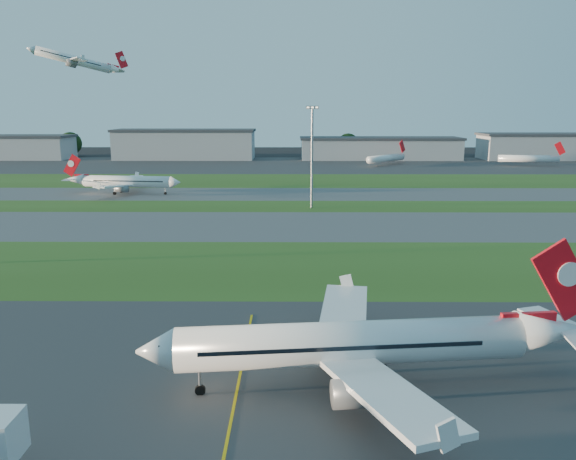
{
  "coord_description": "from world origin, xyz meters",
  "views": [
    {
      "loc": [
        9.92,
        -35.2,
        24.74
      ],
      "look_at": [
        9.33,
        47.64,
        7.0
      ],
      "focal_mm": 35.0,
      "sensor_mm": 36.0,
      "label": 1
    }
  ],
  "objects_px": {
    "airliner_parked": "(354,344)",
    "mini_jet_far": "(529,159)",
    "light_mast_centre": "(312,150)",
    "mini_jet_near": "(386,158)",
    "airliner_taxiing": "(126,182)"
  },
  "relations": [
    {
      "from": "airliner_parked",
      "to": "mini_jet_far",
      "type": "relative_size",
      "value": 1.35
    },
    {
      "from": "airliner_taxiing",
      "to": "mini_jet_near",
      "type": "relative_size",
      "value": 1.54
    },
    {
      "from": "airliner_parked",
      "to": "light_mast_centre",
      "type": "xyz_separation_m",
      "value": [
        -0.54,
        96.22,
        10.59
      ]
    },
    {
      "from": "airliner_parked",
      "to": "light_mast_centre",
      "type": "height_order",
      "value": "light_mast_centre"
    },
    {
      "from": "mini_jet_near",
      "to": "light_mast_centre",
      "type": "bearing_deg",
      "value": -154.55
    },
    {
      "from": "airliner_taxiing",
      "to": "mini_jet_near",
      "type": "height_order",
      "value": "airliner_taxiing"
    },
    {
      "from": "mini_jet_near",
      "to": "mini_jet_far",
      "type": "distance_m",
      "value": 64.22
    },
    {
      "from": "mini_jet_far",
      "to": "light_mast_centre",
      "type": "relative_size",
      "value": 1.1
    },
    {
      "from": "mini_jet_near",
      "to": "mini_jet_far",
      "type": "relative_size",
      "value": 0.77
    },
    {
      "from": "airliner_taxiing",
      "to": "airliner_parked",
      "type": "bearing_deg",
      "value": 121.54
    },
    {
      "from": "airliner_taxiing",
      "to": "light_mast_centre",
      "type": "xyz_separation_m",
      "value": [
        54.88,
        -24.04,
        11.13
      ]
    },
    {
      "from": "light_mast_centre",
      "to": "airliner_parked",
      "type": "bearing_deg",
      "value": -89.68
    },
    {
      "from": "light_mast_centre",
      "to": "mini_jet_far",
      "type": "bearing_deg",
      "value": 47.7
    },
    {
      "from": "mini_jet_near",
      "to": "light_mast_centre",
      "type": "height_order",
      "value": "light_mast_centre"
    },
    {
      "from": "airliner_taxiing",
      "to": "mini_jet_near",
      "type": "xyz_separation_m",
      "value": [
        92.84,
        90.16,
        -0.4
      ]
    }
  ]
}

